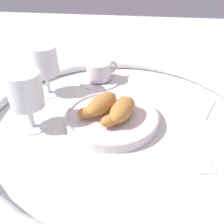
{
  "coord_description": "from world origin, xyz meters",
  "views": [
    {
      "loc": [
        -0.5,
        -0.05,
        0.36
      ],
      "look_at": [
        -0.01,
        0.02,
        0.03
      ],
      "focal_mm": 40.39,
      "sensor_mm": 36.0,
      "label": 1
    }
  ],
  "objects_px": {
    "croissant_large": "(121,110)",
    "juice_glass_right": "(44,62)",
    "pastry_plate": "(112,118)",
    "juice_glass_left": "(26,93)",
    "folded_napkin": "(190,104)",
    "coffee_cup_near": "(99,73)",
    "sugar_packet": "(203,164)",
    "croissant_small": "(101,104)"
  },
  "relations": [
    {
      "from": "croissant_small",
      "to": "juice_glass_right",
      "type": "distance_m",
      "value": 0.21
    },
    {
      "from": "croissant_large",
      "to": "juice_glass_left",
      "type": "distance_m",
      "value": 0.22
    },
    {
      "from": "coffee_cup_near",
      "to": "juice_glass_left",
      "type": "relative_size",
      "value": 0.97
    },
    {
      "from": "croissant_large",
      "to": "juice_glass_right",
      "type": "height_order",
      "value": "juice_glass_right"
    },
    {
      "from": "coffee_cup_near",
      "to": "juice_glass_right",
      "type": "bearing_deg",
      "value": 126.56
    },
    {
      "from": "coffee_cup_near",
      "to": "juice_glass_right",
      "type": "height_order",
      "value": "juice_glass_right"
    },
    {
      "from": "juice_glass_right",
      "to": "sugar_packet",
      "type": "bearing_deg",
      "value": -120.94
    },
    {
      "from": "coffee_cup_near",
      "to": "croissant_large",
      "type": "bearing_deg",
      "value": -157.71
    },
    {
      "from": "croissant_large",
      "to": "juice_glass_right",
      "type": "bearing_deg",
      "value": 60.28
    },
    {
      "from": "coffee_cup_near",
      "to": "sugar_packet",
      "type": "relative_size",
      "value": 2.72
    },
    {
      "from": "croissant_large",
      "to": "juice_glass_left",
      "type": "relative_size",
      "value": 0.94
    },
    {
      "from": "croissant_large",
      "to": "juice_glass_right",
      "type": "relative_size",
      "value": 0.94
    },
    {
      "from": "croissant_large",
      "to": "croissant_small",
      "type": "bearing_deg",
      "value": 68.73
    },
    {
      "from": "pastry_plate",
      "to": "juice_glass_left",
      "type": "bearing_deg",
      "value": 103.45
    },
    {
      "from": "sugar_packet",
      "to": "croissant_small",
      "type": "bearing_deg",
      "value": 49.01
    },
    {
      "from": "sugar_packet",
      "to": "pastry_plate",
      "type": "bearing_deg",
      "value": 47.85
    },
    {
      "from": "juice_glass_left",
      "to": "croissant_small",
      "type": "bearing_deg",
      "value": -70.49
    },
    {
      "from": "croissant_small",
      "to": "juice_glass_right",
      "type": "xyz_separation_m",
      "value": [
        0.11,
        0.17,
        0.05
      ]
    },
    {
      "from": "folded_napkin",
      "to": "juice_glass_right",
      "type": "bearing_deg",
      "value": 88.32
    },
    {
      "from": "coffee_cup_near",
      "to": "sugar_packet",
      "type": "distance_m",
      "value": 0.43
    },
    {
      "from": "coffee_cup_near",
      "to": "juice_glass_left",
      "type": "height_order",
      "value": "juice_glass_left"
    },
    {
      "from": "pastry_plate",
      "to": "juice_glass_right",
      "type": "xyz_separation_m",
      "value": [
        0.12,
        0.2,
        0.08
      ]
    },
    {
      "from": "pastry_plate",
      "to": "sugar_packet",
      "type": "xyz_separation_m",
      "value": [
        -0.12,
        -0.2,
        -0.01
      ]
    },
    {
      "from": "pastry_plate",
      "to": "juice_glass_left",
      "type": "height_order",
      "value": "juice_glass_left"
    },
    {
      "from": "croissant_large",
      "to": "croissant_small",
      "type": "distance_m",
      "value": 0.05
    },
    {
      "from": "pastry_plate",
      "to": "sugar_packet",
      "type": "bearing_deg",
      "value": -121.29
    },
    {
      "from": "juice_glass_left",
      "to": "coffee_cup_near",
      "type": "bearing_deg",
      "value": -23.58
    },
    {
      "from": "coffee_cup_near",
      "to": "juice_glass_right",
      "type": "relative_size",
      "value": 0.97
    },
    {
      "from": "pastry_plate",
      "to": "folded_napkin",
      "type": "height_order",
      "value": "pastry_plate"
    },
    {
      "from": "pastry_plate",
      "to": "sugar_packet",
      "type": "relative_size",
      "value": 4.54
    },
    {
      "from": "croissant_large",
      "to": "croissant_small",
      "type": "xyz_separation_m",
      "value": [
        0.02,
        0.05,
        0.0
      ]
    },
    {
      "from": "juice_glass_right",
      "to": "croissant_small",
      "type": "bearing_deg",
      "value": -121.97
    },
    {
      "from": "croissant_large",
      "to": "juice_glass_right",
      "type": "distance_m",
      "value": 0.26
    },
    {
      "from": "juice_glass_left",
      "to": "sugar_packet",
      "type": "relative_size",
      "value": 2.8
    },
    {
      "from": "coffee_cup_near",
      "to": "juice_glass_right",
      "type": "distance_m",
      "value": 0.18
    },
    {
      "from": "coffee_cup_near",
      "to": "folded_napkin",
      "type": "distance_m",
      "value": 0.29
    },
    {
      "from": "pastry_plate",
      "to": "croissant_large",
      "type": "height_order",
      "value": "croissant_large"
    },
    {
      "from": "juice_glass_left",
      "to": "juice_glass_right",
      "type": "height_order",
      "value": "same"
    },
    {
      "from": "juice_glass_right",
      "to": "croissant_large",
      "type": "bearing_deg",
      "value": -119.72
    },
    {
      "from": "pastry_plate",
      "to": "coffee_cup_near",
      "type": "bearing_deg",
      "value": 17.87
    },
    {
      "from": "pastry_plate",
      "to": "juice_glass_left",
      "type": "relative_size",
      "value": 1.62
    },
    {
      "from": "croissant_small",
      "to": "folded_napkin",
      "type": "height_order",
      "value": "croissant_small"
    }
  ]
}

